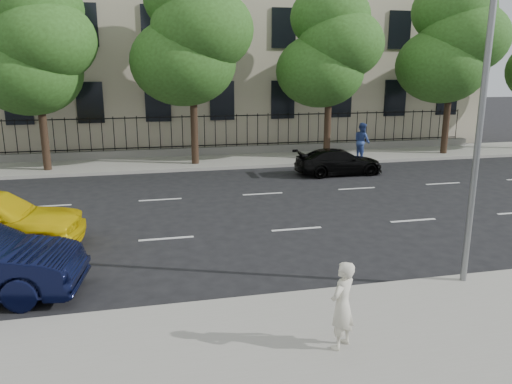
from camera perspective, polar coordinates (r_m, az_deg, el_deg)
ground at (r=13.38m, az=7.87°, el=-7.54°), size 120.00×120.00×0.00m
near_sidewalk at (r=10.08m, az=16.14°, el=-15.21°), size 60.00×4.00×0.15m
far_sidewalk at (r=26.44m, az=-2.80°, el=3.63°), size 60.00×4.00×0.15m
lane_markings at (r=17.66m, az=2.48°, el=-1.98°), size 49.60×4.62×0.01m
masonry_building at (r=35.07m, az=-5.73°, el=20.86°), size 34.60×12.11×18.50m
iron_fence at (r=27.99m, az=-3.42°, el=5.41°), size 30.00×0.50×2.20m
street_light at (r=12.07m, az=23.39°, el=14.13°), size 0.25×3.32×8.05m
tree_b at (r=25.37m, az=-23.80°, el=15.13°), size 5.53×5.12×8.97m
tree_c at (r=25.13m, az=-7.33°, el=17.50°), size 5.89×5.50×9.80m
tree_d at (r=26.73m, az=8.43°, el=16.03°), size 5.34×4.94×8.84m
tree_e at (r=29.97m, az=21.54°, el=15.71°), size 5.71×5.31×9.46m
black_sedan at (r=23.54m, az=9.42°, el=3.43°), size 4.14×1.73×1.19m
woman_near at (r=8.90m, az=9.83°, el=-12.63°), size 0.69×0.66×1.59m
pedestrian_far at (r=26.73m, az=12.02°, el=5.71°), size 0.88×1.05×1.93m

